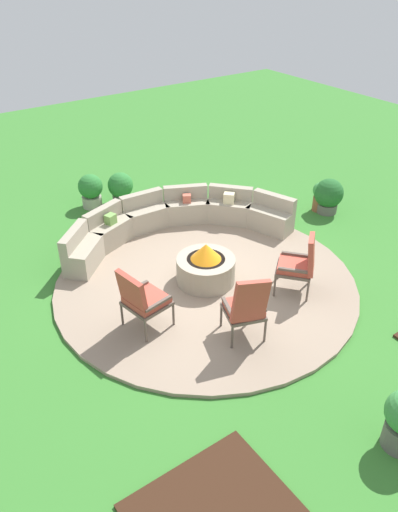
{
  "coord_description": "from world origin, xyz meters",
  "views": [
    {
      "loc": [
        -4.07,
        -5.62,
        4.97
      ],
      "look_at": [
        0.0,
        0.2,
        0.45
      ],
      "focal_mm": 34.96,
      "sensor_mm": 36.0,
      "label": 1
    }
  ],
  "objects_px": {
    "fire_pit": "(206,267)",
    "lounge_chair_front_right": "(246,307)",
    "potted_plant_0": "(329,195)",
    "potted_plant_3": "(121,187)",
    "curved_stone_bench": "(173,220)",
    "potted_plant_1": "(320,195)",
    "potted_plant_2": "(91,190)",
    "lounge_chair_back_left": "(300,263)",
    "lounge_chair_front_left": "(142,298)"
  },
  "relations": [
    {
      "from": "fire_pit",
      "to": "lounge_chair_front_right",
      "type": "relative_size",
      "value": 0.89
    },
    {
      "from": "potted_plant_0",
      "to": "potted_plant_3",
      "type": "height_order",
      "value": "potted_plant_0"
    },
    {
      "from": "curved_stone_bench",
      "to": "potted_plant_1",
      "type": "height_order",
      "value": "curved_stone_bench"
    },
    {
      "from": "lounge_chair_front_right",
      "to": "potted_plant_2",
      "type": "relative_size",
      "value": 1.5
    },
    {
      "from": "curved_stone_bench",
      "to": "lounge_chair_front_right",
      "type": "height_order",
      "value": "lounge_chair_front_right"
    },
    {
      "from": "potted_plant_1",
      "to": "potted_plant_2",
      "type": "xyz_separation_m",
      "value": [
        -3.94,
        2.97,
        0.04
      ]
    },
    {
      "from": "potted_plant_1",
      "to": "lounge_chair_back_left",
      "type": "bearing_deg",
      "value": -142.77
    },
    {
      "from": "curved_stone_bench",
      "to": "lounge_chair_front_left",
      "type": "height_order",
      "value": "lounge_chair_front_left"
    },
    {
      "from": "lounge_chair_front_right",
      "to": "potted_plant_0",
      "type": "distance_m",
      "value": 4.59
    },
    {
      "from": "potted_plant_0",
      "to": "potted_plant_1",
      "type": "xyz_separation_m",
      "value": [
        -0.09,
        0.15,
        -0.03
      ]
    },
    {
      "from": "fire_pit",
      "to": "curved_stone_bench",
      "type": "relative_size",
      "value": 0.23
    },
    {
      "from": "lounge_chair_front_right",
      "to": "potted_plant_2",
      "type": "distance_m",
      "value": 5.28
    },
    {
      "from": "curved_stone_bench",
      "to": "lounge_chair_front_right",
      "type": "xyz_separation_m",
      "value": [
        -0.79,
        -3.16,
        0.28
      ]
    },
    {
      "from": "fire_pit",
      "to": "potted_plant_1",
      "type": "xyz_separation_m",
      "value": [
        3.59,
        0.82,
        0.02
      ]
    },
    {
      "from": "potted_plant_0",
      "to": "potted_plant_3",
      "type": "bearing_deg",
      "value": 139.15
    },
    {
      "from": "potted_plant_0",
      "to": "potted_plant_1",
      "type": "bearing_deg",
      "value": 119.1
    },
    {
      "from": "potted_plant_1",
      "to": "lounge_chair_front_right",
      "type": "bearing_deg",
      "value": -149.77
    },
    {
      "from": "fire_pit",
      "to": "curved_stone_bench",
      "type": "distance_m",
      "value": 1.72
    },
    {
      "from": "fire_pit",
      "to": "potted_plant_2",
      "type": "height_order",
      "value": "fire_pit"
    },
    {
      "from": "curved_stone_bench",
      "to": "potted_plant_0",
      "type": "height_order",
      "value": "curved_stone_bench"
    },
    {
      "from": "lounge_chair_front_right",
      "to": "potted_plant_1",
      "type": "bearing_deg",
      "value": 49.25
    },
    {
      "from": "potted_plant_1",
      "to": "potted_plant_3",
      "type": "relative_size",
      "value": 0.93
    },
    {
      "from": "potted_plant_0",
      "to": "lounge_chair_front_left",
      "type": "bearing_deg",
      "value": -167.72
    },
    {
      "from": "lounge_chair_front_right",
      "to": "potted_plant_0",
      "type": "height_order",
      "value": "lounge_chair_front_right"
    },
    {
      "from": "lounge_chair_back_left",
      "to": "potted_plant_3",
      "type": "xyz_separation_m",
      "value": [
        -0.8,
        4.7,
        -0.23
      ]
    },
    {
      "from": "lounge_chair_front_left",
      "to": "potted_plant_0",
      "type": "bearing_deg",
      "value": 91.78
    },
    {
      "from": "fire_pit",
      "to": "curved_stone_bench",
      "type": "xyz_separation_m",
      "value": [
        0.41,
        1.67,
        0.01
      ]
    },
    {
      "from": "fire_pit",
      "to": "potted_plant_0",
      "type": "xyz_separation_m",
      "value": [
        3.68,
        0.67,
        0.05
      ]
    },
    {
      "from": "fire_pit",
      "to": "potted_plant_0",
      "type": "relative_size",
      "value": 1.32
    },
    {
      "from": "lounge_chair_front_left",
      "to": "lounge_chair_back_left",
      "type": "bearing_deg",
      "value": 65.42
    },
    {
      "from": "curved_stone_bench",
      "to": "lounge_chair_front_right",
      "type": "bearing_deg",
      "value": -103.97
    },
    {
      "from": "lounge_chair_back_left",
      "to": "lounge_chair_front_right",
      "type": "bearing_deg",
      "value": 154.95
    },
    {
      "from": "lounge_chair_front_left",
      "to": "potted_plant_1",
      "type": "height_order",
      "value": "lounge_chair_front_left"
    },
    {
      "from": "potted_plant_2",
      "to": "potted_plant_0",
      "type": "bearing_deg",
      "value": -37.81
    },
    {
      "from": "fire_pit",
      "to": "potted_plant_2",
      "type": "relative_size",
      "value": 1.33
    },
    {
      "from": "lounge_chair_back_left",
      "to": "potted_plant_2",
      "type": "xyz_separation_m",
      "value": [
        -1.42,
        4.88,
        -0.2
      ]
    },
    {
      "from": "potted_plant_1",
      "to": "potted_plant_2",
      "type": "bearing_deg",
      "value": 143.0
    },
    {
      "from": "lounge_chair_front_left",
      "to": "potted_plant_2",
      "type": "distance_m",
      "value": 4.39
    },
    {
      "from": "fire_pit",
      "to": "potted_plant_2",
      "type": "distance_m",
      "value": 3.81
    },
    {
      "from": "lounge_chair_back_left",
      "to": "potted_plant_1",
      "type": "bearing_deg",
      "value": -3.23
    },
    {
      "from": "lounge_chair_front_left",
      "to": "potted_plant_0",
      "type": "relative_size",
      "value": 1.37
    },
    {
      "from": "potted_plant_3",
      "to": "lounge_chair_front_left",
      "type": "bearing_deg",
      "value": -113.19
    },
    {
      "from": "lounge_chair_front_left",
      "to": "potted_plant_2",
      "type": "relative_size",
      "value": 1.38
    },
    {
      "from": "curved_stone_bench",
      "to": "potted_plant_1",
      "type": "bearing_deg",
      "value": -15.02
    },
    {
      "from": "lounge_chair_front_left",
      "to": "lounge_chair_back_left",
      "type": "relative_size",
      "value": 0.98
    },
    {
      "from": "lounge_chair_back_left",
      "to": "potted_plant_0",
      "type": "distance_m",
      "value": 3.15
    },
    {
      "from": "lounge_chair_back_left",
      "to": "lounge_chair_front_left",
      "type": "bearing_deg",
      "value": 125.46
    },
    {
      "from": "lounge_chair_back_left",
      "to": "potted_plant_3",
      "type": "height_order",
      "value": "lounge_chair_back_left"
    },
    {
      "from": "potted_plant_0",
      "to": "potted_plant_2",
      "type": "relative_size",
      "value": 1.01
    },
    {
      "from": "lounge_chair_front_right",
      "to": "potted_plant_2",
      "type": "xyz_separation_m",
      "value": [
        0.02,
        5.28,
        -0.23
      ]
    }
  ]
}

